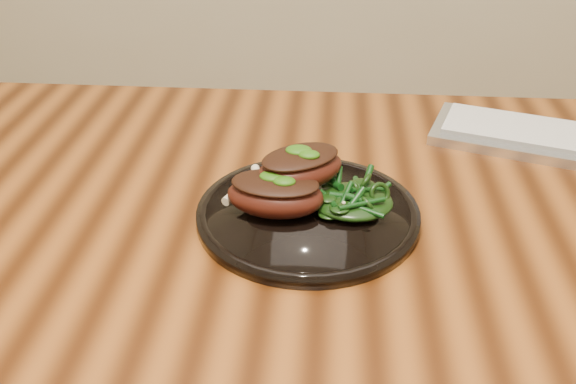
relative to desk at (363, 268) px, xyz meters
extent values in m
cube|color=#361806|center=(0.00, 0.00, 0.06)|extent=(1.60, 0.80, 0.04)
cylinder|color=black|center=(-0.07, -0.01, 0.09)|extent=(0.27, 0.27, 0.02)
torus|color=black|center=(-0.07, -0.01, 0.09)|extent=(0.27, 0.27, 0.01)
cylinder|color=black|center=(-0.07, -0.01, 0.10)|extent=(0.18, 0.18, 0.00)
ellipsoid|color=#3F140C|center=(-0.11, -0.02, 0.12)|extent=(0.12, 0.08, 0.04)
ellipsoid|color=black|center=(-0.11, -0.02, 0.14)|extent=(0.11, 0.07, 0.01)
cylinder|color=beige|center=(-0.16, 0.00, 0.11)|extent=(0.03, 0.06, 0.01)
ellipsoid|color=#174507|center=(-0.11, -0.02, 0.15)|extent=(0.03, 0.02, 0.01)
ellipsoid|color=#3F140C|center=(-0.09, 0.01, 0.14)|extent=(0.13, 0.12, 0.04)
ellipsoid|color=black|center=(-0.09, 0.01, 0.16)|extent=(0.12, 0.11, 0.01)
cylinder|color=beige|center=(-0.14, 0.00, 0.13)|extent=(0.02, 0.06, 0.01)
ellipsoid|color=#174507|center=(-0.09, 0.01, 0.16)|extent=(0.03, 0.02, 0.01)
ellipsoid|color=#174507|center=(-0.11, 0.04, 0.10)|extent=(0.08, 0.05, 0.00)
ellipsoid|color=black|center=(-0.02, -0.01, 0.11)|extent=(0.10, 0.09, 0.02)
camera|label=1|loc=(-0.05, -0.67, 0.52)|focal=40.00mm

